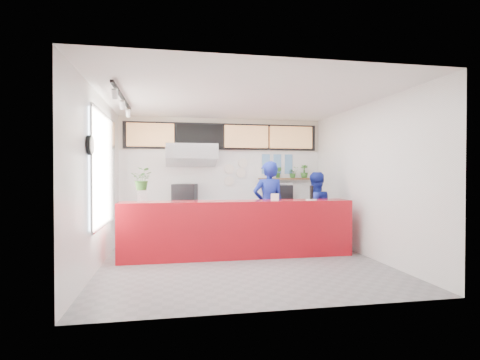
# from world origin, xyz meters

# --- Properties ---
(floor) EXTENTS (5.00, 5.00, 0.00)m
(floor) POSITION_xyz_m (0.00, 0.00, 0.00)
(floor) COLOR slate
(floor) RESTS_ON ground
(ceiling) EXTENTS (5.00, 5.00, 0.00)m
(ceiling) POSITION_xyz_m (0.00, 0.00, 3.00)
(ceiling) COLOR silver
(wall_back) EXTENTS (5.00, 0.00, 5.00)m
(wall_back) POSITION_xyz_m (0.00, 2.50, 1.50)
(wall_back) COLOR white
(wall_back) RESTS_ON ground
(wall_left) EXTENTS (0.00, 5.00, 5.00)m
(wall_left) POSITION_xyz_m (-2.50, 0.00, 1.50)
(wall_left) COLOR white
(wall_left) RESTS_ON ground
(wall_right) EXTENTS (0.00, 5.00, 5.00)m
(wall_right) POSITION_xyz_m (2.50, 0.00, 1.50)
(wall_right) COLOR white
(wall_right) RESTS_ON ground
(service_counter) EXTENTS (4.50, 0.60, 1.10)m
(service_counter) POSITION_xyz_m (0.00, 0.40, 0.55)
(service_counter) COLOR #AC0C16
(service_counter) RESTS_ON ground
(cream_band) EXTENTS (5.00, 0.02, 0.80)m
(cream_band) POSITION_xyz_m (0.00, 2.49, 2.60)
(cream_band) COLOR beige
(cream_band) RESTS_ON wall_back
(prep_bench) EXTENTS (1.80, 0.60, 0.90)m
(prep_bench) POSITION_xyz_m (-0.80, 2.20, 0.45)
(prep_bench) COLOR #B2B5BA
(prep_bench) RESTS_ON ground
(panini_oven) EXTENTS (0.64, 0.64, 0.48)m
(panini_oven) POSITION_xyz_m (-0.96, 2.20, 1.14)
(panini_oven) COLOR black
(panini_oven) RESTS_ON prep_bench
(extraction_hood) EXTENTS (1.20, 0.70, 0.35)m
(extraction_hood) POSITION_xyz_m (-0.80, 2.15, 2.15)
(extraction_hood) COLOR #B2B5BA
(extraction_hood) RESTS_ON ceiling
(hood_lip) EXTENTS (1.20, 0.69, 0.31)m
(hood_lip) POSITION_xyz_m (-0.80, 2.15, 1.95)
(hood_lip) COLOR #B2B5BA
(hood_lip) RESTS_ON ceiling
(right_bench) EXTENTS (1.80, 0.60, 0.90)m
(right_bench) POSITION_xyz_m (1.50, 2.20, 0.45)
(right_bench) COLOR #B2B5BA
(right_bench) RESTS_ON ground
(espresso_machine) EXTENTS (0.82, 0.69, 0.45)m
(espresso_machine) POSITION_xyz_m (1.36, 2.20, 1.12)
(espresso_machine) COLOR black
(espresso_machine) RESTS_ON right_bench
(espresso_tray) EXTENTS (0.59, 0.44, 0.05)m
(espresso_tray) POSITION_xyz_m (1.36, 2.20, 1.38)
(espresso_tray) COLOR #ADB0B4
(espresso_tray) RESTS_ON espresso_machine
(herb_shelf) EXTENTS (1.40, 0.18, 0.04)m
(herb_shelf) POSITION_xyz_m (1.60, 2.40, 1.50)
(herb_shelf) COLOR brown
(herb_shelf) RESTS_ON wall_back
(menu_board_far_left) EXTENTS (1.10, 0.10, 0.55)m
(menu_board_far_left) POSITION_xyz_m (-1.75, 2.38, 2.55)
(menu_board_far_left) COLOR tan
(menu_board_far_left) RESTS_ON wall_back
(menu_board_mid_left) EXTENTS (1.10, 0.10, 0.55)m
(menu_board_mid_left) POSITION_xyz_m (-0.59, 2.38, 2.55)
(menu_board_mid_left) COLOR black
(menu_board_mid_left) RESTS_ON wall_back
(menu_board_mid_right) EXTENTS (1.10, 0.10, 0.55)m
(menu_board_mid_right) POSITION_xyz_m (0.57, 2.38, 2.55)
(menu_board_mid_right) COLOR tan
(menu_board_mid_right) RESTS_ON wall_back
(menu_board_far_right) EXTENTS (1.10, 0.10, 0.55)m
(menu_board_far_right) POSITION_xyz_m (1.73, 2.38, 2.55)
(menu_board_far_right) COLOR tan
(menu_board_far_right) RESTS_ON wall_back
(soffit) EXTENTS (4.80, 0.04, 0.65)m
(soffit) POSITION_xyz_m (0.00, 2.46, 2.55)
(soffit) COLOR black
(soffit) RESTS_ON wall_back
(window_pane) EXTENTS (0.04, 2.20, 1.90)m
(window_pane) POSITION_xyz_m (-2.47, 0.30, 1.70)
(window_pane) COLOR silver
(window_pane) RESTS_ON wall_left
(window_frame) EXTENTS (0.03, 2.30, 2.00)m
(window_frame) POSITION_xyz_m (-2.45, 0.30, 1.70)
(window_frame) COLOR #B2B5BA
(window_frame) RESTS_ON wall_left
(wall_clock_rim) EXTENTS (0.05, 0.30, 0.30)m
(wall_clock_rim) POSITION_xyz_m (-2.46, -0.90, 2.05)
(wall_clock_rim) COLOR black
(wall_clock_rim) RESTS_ON wall_left
(wall_clock_face) EXTENTS (0.02, 0.26, 0.26)m
(wall_clock_face) POSITION_xyz_m (-2.43, -0.90, 2.05)
(wall_clock_face) COLOR white
(wall_clock_face) RESTS_ON wall_left
(track_rail) EXTENTS (0.05, 2.40, 0.04)m
(track_rail) POSITION_xyz_m (-2.10, 0.00, 2.94)
(track_rail) COLOR black
(track_rail) RESTS_ON ceiling
(dec_plate_a) EXTENTS (0.24, 0.03, 0.24)m
(dec_plate_a) POSITION_xyz_m (0.15, 2.47, 1.75)
(dec_plate_a) COLOR silver
(dec_plate_a) RESTS_ON wall_back
(dec_plate_b) EXTENTS (0.24, 0.03, 0.24)m
(dec_plate_b) POSITION_xyz_m (0.45, 2.47, 1.65)
(dec_plate_b) COLOR silver
(dec_plate_b) RESTS_ON wall_back
(dec_plate_c) EXTENTS (0.24, 0.03, 0.24)m
(dec_plate_c) POSITION_xyz_m (0.15, 2.47, 1.45)
(dec_plate_c) COLOR silver
(dec_plate_c) RESTS_ON wall_back
(dec_plate_d) EXTENTS (0.24, 0.03, 0.24)m
(dec_plate_d) POSITION_xyz_m (0.50, 2.47, 1.90)
(dec_plate_d) COLOR silver
(dec_plate_d) RESTS_ON wall_back
(photo_frame_a) EXTENTS (0.20, 0.02, 0.25)m
(photo_frame_a) POSITION_xyz_m (1.10, 2.48, 2.00)
(photo_frame_a) COLOR #598CBF
(photo_frame_a) RESTS_ON wall_back
(photo_frame_b) EXTENTS (0.20, 0.02, 0.25)m
(photo_frame_b) POSITION_xyz_m (1.40, 2.48, 2.00)
(photo_frame_b) COLOR #598CBF
(photo_frame_b) RESTS_ON wall_back
(photo_frame_c) EXTENTS (0.20, 0.02, 0.25)m
(photo_frame_c) POSITION_xyz_m (1.70, 2.48, 2.00)
(photo_frame_c) COLOR #598CBF
(photo_frame_c) RESTS_ON wall_back
(photo_frame_d) EXTENTS (0.20, 0.02, 0.25)m
(photo_frame_d) POSITION_xyz_m (1.10, 2.48, 1.75)
(photo_frame_d) COLOR #598CBF
(photo_frame_d) RESTS_ON wall_back
(photo_frame_e) EXTENTS (0.20, 0.02, 0.25)m
(photo_frame_e) POSITION_xyz_m (1.40, 2.48, 1.75)
(photo_frame_e) COLOR #598CBF
(photo_frame_e) RESTS_ON wall_back
(photo_frame_f) EXTENTS (0.20, 0.02, 0.25)m
(photo_frame_f) POSITION_xyz_m (1.70, 2.48, 1.75)
(photo_frame_f) COLOR #598CBF
(photo_frame_f) RESTS_ON wall_back
(staff_center) EXTENTS (0.73, 0.51, 1.89)m
(staff_center) POSITION_xyz_m (0.79, 1.04, 0.95)
(staff_center) COLOR navy
(staff_center) RESTS_ON ground
(staff_right) EXTENTS (0.92, 0.78, 1.66)m
(staff_right) POSITION_xyz_m (1.80, 0.93, 0.83)
(staff_right) COLOR navy
(staff_right) RESTS_ON ground
(herb_a) EXTENTS (0.21, 0.18, 0.33)m
(herb_a) POSITION_xyz_m (1.17, 2.40, 1.69)
(herb_a) COLOR #2E6322
(herb_a) RESTS_ON herb_shelf
(herb_b) EXTENTS (0.19, 0.17, 0.28)m
(herb_b) POSITION_xyz_m (1.41, 2.40, 1.66)
(herb_b) COLOR #2E6322
(herb_b) RESTS_ON herb_shelf
(herb_c) EXTENTS (0.28, 0.26, 0.28)m
(herb_c) POSITION_xyz_m (1.79, 2.40, 1.66)
(herb_c) COLOR #2E6322
(herb_c) RESTS_ON herb_shelf
(herb_d) EXTENTS (0.24, 0.23, 0.34)m
(herb_d) POSITION_xyz_m (2.10, 2.40, 1.69)
(herb_d) COLOR #2E6322
(herb_d) RESTS_ON herb_shelf
(glass_vase) EXTENTS (0.19, 0.19, 0.23)m
(glass_vase) POSITION_xyz_m (-1.80, 0.35, 1.22)
(glass_vase) COLOR silver
(glass_vase) RESTS_ON service_counter
(basil_vase) EXTENTS (0.44, 0.41, 0.42)m
(basil_vase) POSITION_xyz_m (-1.80, 0.35, 1.53)
(basil_vase) COLOR #2E6322
(basil_vase) RESTS_ON glass_vase
(napkin_holder) EXTENTS (0.18, 0.15, 0.13)m
(napkin_holder) POSITION_xyz_m (0.75, 0.39, 1.17)
(napkin_holder) COLOR silver
(napkin_holder) RESTS_ON service_counter
(white_plate) EXTENTS (0.28, 0.28, 0.02)m
(white_plate) POSITION_xyz_m (1.48, 0.33, 1.11)
(white_plate) COLOR silver
(white_plate) RESTS_ON service_counter
(pepper_mill) EXTENTS (0.09, 0.09, 0.28)m
(pepper_mill) POSITION_xyz_m (1.48, 0.33, 1.25)
(pepper_mill) COLOR black
(pepper_mill) RESTS_ON white_plate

